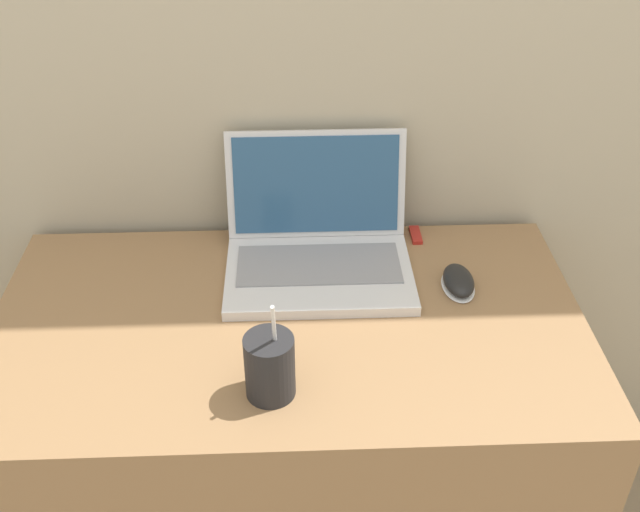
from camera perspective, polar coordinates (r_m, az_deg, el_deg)
name	(u,v)px	position (r m, az deg, el deg)	size (l,w,h in m)	color
desk	(292,455)	(1.56, -2.11, -14.93)	(1.04, 0.59, 0.71)	#936D47
laptop	(318,243)	(1.42, -0.15, 1.03)	(0.35, 0.30, 0.23)	silver
drink_cup	(270,365)	(1.14, -3.85, -8.32)	(0.08, 0.08, 0.18)	#232326
computer_mouse	(458,281)	(1.40, 10.50, -1.91)	(0.06, 0.10, 0.03)	white
usb_stick	(416,235)	(1.53, 7.30, 1.60)	(0.02, 0.06, 0.01)	#B2261E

